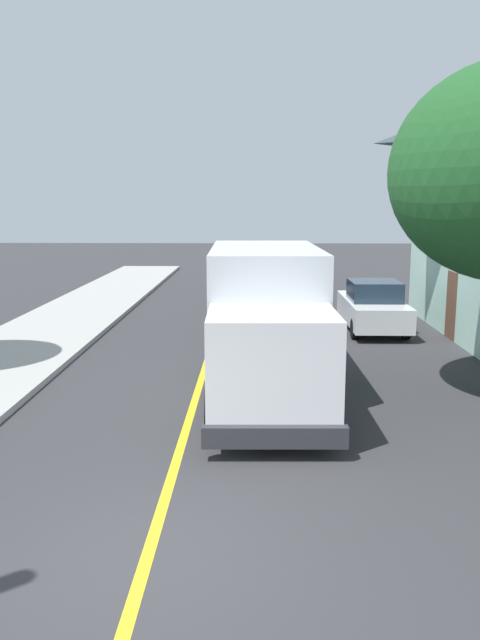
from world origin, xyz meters
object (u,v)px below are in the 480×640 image
at_px(parked_car_far, 278,266).
at_px(box_truck, 266,315).
at_px(parked_car_mid, 273,282).
at_px(parked_van_across, 373,307).
at_px(parked_car_near, 270,306).

bearing_deg(parked_car_far, box_truck, -92.83).
relative_size(box_truck, parked_car_far, 1.62).
relative_size(parked_car_mid, parked_van_across, 1.01).
bearing_deg(box_truck, parked_van_across, 62.78).
bearing_deg(parked_car_mid, parked_van_across, -64.87).
distance_m(parked_car_far, parked_van_across, 14.08).
bearing_deg(parked_van_across, parked_car_mid, 115.13).
xyz_separation_m(box_truck, parked_van_across, (3.67, 7.14, -0.97)).
xyz_separation_m(box_truck, parked_car_near, (0.26, 7.33, -0.97)).
xyz_separation_m(parked_car_far, parked_van_across, (2.64, -13.83, 0.00)).
height_order(parked_car_mid, parked_van_across, same).
xyz_separation_m(parked_car_mid, parked_car_far, (0.50, 7.16, 0.00)).
xyz_separation_m(box_truck, parked_car_mid, (0.54, 13.82, -0.97)).
height_order(box_truck, parked_van_across, box_truck).
relative_size(parked_car_near, parked_van_across, 1.00).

